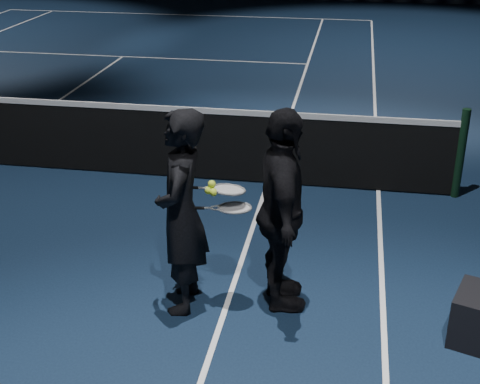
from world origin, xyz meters
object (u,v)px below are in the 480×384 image
object	(u,v)px
player_a	(181,213)
racket_upper	(229,190)
tennis_balls	(211,189)
racket_lower	(235,208)
player_b	(282,212)

from	to	relation	value
player_a	racket_upper	xyz separation A→B (m)	(0.39, 0.11, 0.19)
tennis_balls	player_a	bearing A→B (deg)	-168.14
racket_lower	player_a	bearing A→B (deg)	-180.00
player_a	player_b	bearing A→B (deg)	95.72
player_b	racket_upper	distance (m)	0.49
player_b	player_a	bearing A→B (deg)	88.31
player_a	racket_lower	size ratio (longest dim) A/B	2.68
player_a	player_b	world-z (taller)	same
racket_upper	player_b	bearing A→B (deg)	-9.08
racket_lower	racket_upper	xyz separation A→B (m)	(-0.06, 0.03, 0.15)
tennis_balls	player_b	bearing A→B (deg)	10.25
tennis_balls	racket_upper	bearing A→B (deg)	24.31
player_b	racket_upper	world-z (taller)	player_b
player_a	player_b	size ratio (longest dim) A/B	1.00
player_a	tennis_balls	xyz separation A→B (m)	(0.25, 0.05, 0.21)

